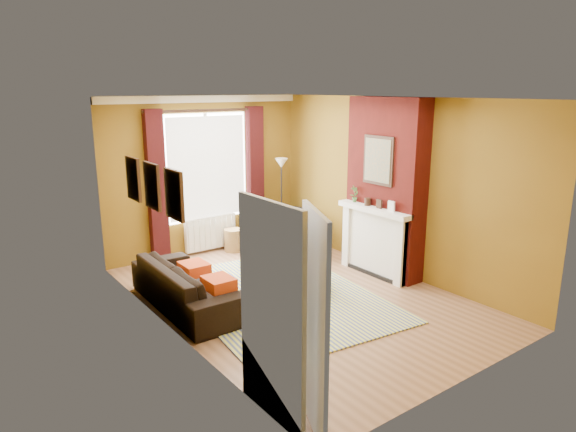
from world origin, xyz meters
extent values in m
plane|color=brown|center=(0.00, 0.00, 0.00)|extent=(5.50, 5.50, 0.00)
cube|color=brown|center=(0.00, 2.75, 1.40)|extent=(3.80, 0.02, 2.80)
cube|color=brown|center=(0.00, -2.75, 1.40)|extent=(3.80, 0.02, 2.80)
cube|color=brown|center=(1.90, 0.00, 1.40)|extent=(0.02, 5.50, 2.80)
cube|color=brown|center=(-1.90, 0.00, 1.40)|extent=(0.02, 5.50, 2.80)
cube|color=white|center=(0.00, 0.00, 2.80)|extent=(3.80, 5.50, 0.01)
cube|color=#420C09|center=(1.72, 0.00, 1.40)|extent=(0.35, 1.40, 2.80)
cube|color=white|center=(1.53, 0.00, 0.55)|extent=(0.12, 1.30, 1.10)
cube|color=white|center=(1.48, 0.00, 1.08)|extent=(0.22, 1.40, 0.08)
cube|color=white|center=(1.51, -0.58, 0.52)|extent=(0.16, 0.14, 1.04)
cube|color=white|center=(1.51, 0.58, 0.52)|extent=(0.16, 0.14, 1.04)
cube|color=black|center=(1.56, 0.00, 0.45)|extent=(0.06, 0.80, 0.90)
cube|color=black|center=(1.54, 0.00, 0.03)|extent=(0.20, 1.00, 0.06)
cube|color=white|center=(1.49, -0.35, 1.20)|extent=(0.03, 0.12, 0.16)
cube|color=black|center=(1.49, -0.10, 1.19)|extent=(0.03, 0.10, 0.14)
cylinder|color=black|center=(1.49, 0.15, 1.18)|extent=(0.10, 0.10, 0.12)
cube|color=black|center=(1.53, 0.00, 1.85)|extent=(0.03, 0.60, 0.75)
cube|color=#AF773B|center=(1.51, 0.00, 1.85)|extent=(0.01, 0.52, 0.66)
cube|color=white|center=(0.00, 2.71, 2.74)|extent=(3.80, 0.08, 0.12)
cube|color=white|center=(0.00, 2.72, 1.55)|extent=(1.60, 0.04, 1.90)
cube|color=white|center=(0.00, 2.68, 1.55)|extent=(1.50, 0.02, 1.80)
cube|color=white|center=(0.00, 2.70, 1.55)|extent=(0.06, 0.04, 1.90)
cube|color=#370C0E|center=(-0.98, 2.63, 1.35)|extent=(0.30, 0.16, 2.50)
cube|color=#370C0E|center=(0.98, 2.63, 1.35)|extent=(0.30, 0.16, 2.50)
cylinder|color=black|center=(0.00, 2.63, 2.55)|extent=(2.30, 0.05, 0.05)
cube|color=white|center=(0.00, 2.65, 0.35)|extent=(1.00, 0.10, 0.60)
cube|color=white|center=(-0.45, 2.59, 0.35)|extent=(0.04, 0.03, 0.56)
cube|color=white|center=(-0.34, 2.59, 0.35)|extent=(0.04, 0.03, 0.56)
cube|color=white|center=(-0.23, 2.59, 0.35)|extent=(0.04, 0.03, 0.56)
cube|color=white|center=(-0.12, 2.59, 0.35)|extent=(0.04, 0.03, 0.56)
cube|color=white|center=(-0.01, 2.59, 0.35)|extent=(0.04, 0.03, 0.56)
cube|color=white|center=(0.10, 2.59, 0.35)|extent=(0.04, 0.03, 0.56)
cube|color=white|center=(0.21, 2.59, 0.35)|extent=(0.04, 0.03, 0.56)
cube|color=white|center=(0.32, 2.59, 0.35)|extent=(0.04, 0.03, 0.56)
cube|color=white|center=(0.43, 2.59, 0.35)|extent=(0.04, 0.03, 0.56)
cube|color=black|center=(-1.87, -0.10, 1.75)|extent=(0.04, 0.44, 0.58)
cube|color=yellow|center=(-1.84, -0.10, 1.75)|extent=(0.01, 0.38, 0.52)
cube|color=black|center=(-1.87, 0.55, 1.75)|extent=(0.04, 0.44, 0.58)
cube|color=#2F8D4C|center=(-1.84, 0.55, 1.75)|extent=(0.01, 0.38, 0.52)
cube|color=black|center=(-1.87, 1.20, 1.75)|extent=(0.04, 0.44, 0.58)
cube|color=#D26734|center=(-1.84, 1.20, 1.75)|extent=(0.01, 0.38, 0.52)
cube|color=white|center=(-1.88, -2.05, 1.00)|extent=(0.05, 0.94, 2.06)
cube|color=black|center=(-1.85, -2.05, 1.00)|extent=(0.02, 0.80, 1.98)
cube|color=white|center=(-1.68, -2.41, 1.00)|extent=(0.37, 0.74, 1.98)
imported|color=#457B37|center=(1.49, 0.45, 1.26)|extent=(0.14, 0.10, 0.27)
cube|color=#C03910|center=(-1.27, 0.03, 0.49)|extent=(0.34, 0.40, 0.16)
cube|color=#C03910|center=(-1.27, 0.73, 0.49)|extent=(0.34, 0.40, 0.16)
cube|color=#364894|center=(-0.23, 0.16, 0.01)|extent=(2.85, 3.69, 0.02)
imported|color=black|center=(-1.42, 0.63, 0.31)|extent=(0.87, 2.15, 0.63)
imported|color=black|center=(1.16, 1.98, 0.35)|extent=(1.40, 1.35, 0.70)
cube|color=tan|center=(0.28, 0.36, 0.33)|extent=(0.80, 1.17, 0.04)
cylinder|color=tan|center=(-0.06, -0.05, 0.15)|extent=(0.05, 0.05, 0.31)
cylinder|color=tan|center=(0.35, -0.16, 0.15)|extent=(0.05, 0.05, 0.31)
cylinder|color=tan|center=(0.20, 0.88, 0.15)|extent=(0.05, 0.05, 0.31)
cylinder|color=tan|center=(0.61, 0.76, 0.15)|extent=(0.05, 0.05, 0.31)
cylinder|color=olive|center=(0.33, 2.40, 0.21)|extent=(0.37, 0.37, 0.41)
cylinder|color=black|center=(1.34, 2.28, 0.02)|extent=(0.27, 0.27, 0.03)
cylinder|color=black|center=(1.34, 2.28, 0.79)|extent=(0.03, 0.03, 1.52)
cone|color=beige|center=(1.34, 2.28, 1.56)|extent=(0.27, 0.27, 0.18)
imported|color=#999999|center=(0.17, 0.05, 0.36)|extent=(0.21, 0.26, 0.02)
imported|color=#999999|center=(0.46, 0.67, 0.37)|extent=(0.37, 0.40, 0.02)
imported|color=#999999|center=(0.41, 0.15, 0.40)|extent=(0.12, 0.12, 0.09)
cube|color=#242426|center=(0.31, 0.54, 0.37)|extent=(0.08, 0.17, 0.02)
camera|label=1|loc=(-4.21, -5.47, 2.94)|focal=32.00mm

